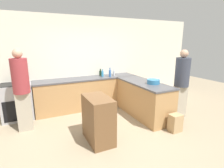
% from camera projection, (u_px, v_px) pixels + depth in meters
% --- Properties ---
extents(ground_plane, '(14.00, 14.00, 0.00)m').
position_uv_depth(ground_plane, '(115.00, 136.00, 3.74)').
color(ground_plane, tan).
extents(wall_back, '(8.00, 0.06, 2.70)m').
position_uv_depth(wall_back, '(84.00, 62.00, 5.33)').
color(wall_back, silver).
rests_on(wall_back, ground_plane).
extents(counter_back, '(3.03, 0.63, 0.92)m').
position_uv_depth(counter_back, '(88.00, 93.00, 5.25)').
color(counter_back, tan).
rests_on(counter_back, ground_plane).
extents(counter_peninsula, '(0.69, 1.81, 0.92)m').
position_uv_depth(counter_peninsula, '(143.00, 99.00, 4.70)').
color(counter_peninsula, tan).
rests_on(counter_peninsula, ground_plane).
extents(range_oven, '(0.73, 0.59, 0.94)m').
position_uv_depth(range_oven, '(17.00, 102.00, 4.46)').
color(range_oven, '#ADADB2').
rests_on(range_oven, ground_plane).
extents(island_table, '(0.44, 0.78, 0.92)m').
position_uv_depth(island_table, '(98.00, 119.00, 3.46)').
color(island_table, brown).
rests_on(island_table, ground_plane).
extents(mixing_bowl, '(0.32, 0.32, 0.11)m').
position_uv_depth(mixing_bowl, '(153.00, 82.00, 4.39)').
color(mixing_bowl, teal).
rests_on(mixing_bowl, counter_peninsula).
extents(dish_soap_bottle, '(0.07, 0.07, 0.22)m').
position_uv_depth(dish_soap_bottle, '(102.00, 74.00, 5.30)').
color(dish_soap_bottle, '#338CBF').
rests_on(dish_soap_bottle, counter_back).
extents(water_bottle_blue, '(0.07, 0.07, 0.28)m').
position_uv_depth(water_bottle_blue, '(110.00, 73.00, 5.28)').
color(water_bottle_blue, '#386BB7').
rests_on(water_bottle_blue, counter_back).
extents(wine_bottle_dark, '(0.08, 0.08, 0.21)m').
position_uv_depth(wine_bottle_dark, '(100.00, 73.00, 5.47)').
color(wine_bottle_dark, black).
rests_on(wine_bottle_dark, counter_back).
extents(vinegar_bottle_clear, '(0.06, 0.06, 0.20)m').
position_uv_depth(vinegar_bottle_clear, '(114.00, 73.00, 5.46)').
color(vinegar_bottle_clear, silver).
rests_on(vinegar_bottle_clear, counter_back).
extents(person_by_range, '(0.34, 0.34, 1.82)m').
position_uv_depth(person_by_range, '(21.00, 88.00, 3.77)').
color(person_by_range, '#ADA38E').
rests_on(person_by_range, ground_plane).
extents(person_at_peninsula, '(0.36, 0.36, 1.78)m').
position_uv_depth(person_at_peninsula, '(181.00, 82.00, 4.45)').
color(person_at_peninsula, '#ADA38E').
rests_on(person_at_peninsula, ground_plane).
extents(paper_bag, '(0.26, 0.22, 0.40)m').
position_uv_depth(paper_bag, '(175.00, 123.00, 3.89)').
color(paper_bag, tan).
rests_on(paper_bag, ground_plane).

